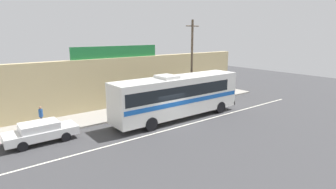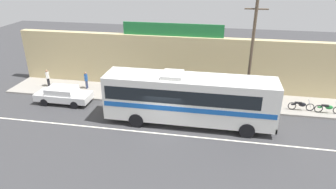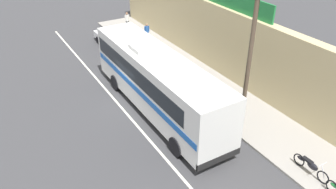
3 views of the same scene
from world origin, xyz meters
name	(u,v)px [view 3 (image 3 of 3)]	position (x,y,z in m)	size (l,w,h in m)	color
ground_plane	(131,102)	(0.00, 0.00, 0.00)	(70.00, 70.00, 0.00)	#3A3A3D
sidewalk_slab	(199,81)	(0.00, 5.20, 0.07)	(30.00, 3.60, 0.14)	gray
storefront_facade	(227,43)	(0.00, 7.35, 2.40)	(30.00, 0.70, 4.80)	tan
road_center_stripe	(119,105)	(0.00, -0.80, 0.00)	(30.00, 0.14, 0.01)	silver
intercity_bus	(156,79)	(1.55, 0.98, 2.07)	(11.84, 2.62, 3.78)	silver
parked_car	(112,38)	(-8.85, 2.47, 0.74)	(4.48, 1.85, 1.37)	silver
utility_pole	(250,58)	(5.76, 3.85, 4.38)	(1.60, 0.22, 8.20)	brown
motorcycle_purple	(310,166)	(9.96, 4.31, 0.57)	(1.94, 0.56, 0.94)	black
pedestrian_near_shop	(147,31)	(-8.16, 5.39, 1.05)	(0.30, 0.48, 1.58)	navy
pedestrian_by_curb	(127,19)	(-11.83, 5.23, 1.05)	(0.30, 0.48, 1.58)	black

